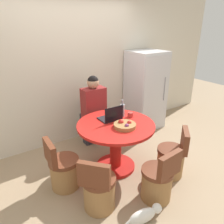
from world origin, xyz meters
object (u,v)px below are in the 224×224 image
Objects in this scene: person_seated at (93,109)px; fruit_bowl at (125,125)px; chair_left_side at (63,171)px; laptop at (111,117)px; chair_near_camera at (158,182)px; cat at (145,215)px; dining_table at (116,138)px; chair_near_left_corner at (99,190)px; bottle at (122,110)px; chair_near_right_corner at (172,159)px; refrigerator at (145,90)px.

fruit_bowl is (-0.02, -0.95, 0.08)m from person_seated.
chair_left_side is 2.39× the size of laptop.
cat is at bearing 21.92° from chair_near_camera.
fruit_bowl is at bearing 89.01° from person_seated.
dining_table is 1.52× the size of chair_near_left_corner.
cat is (-0.55, -1.19, -0.76)m from bottle.
bottle is at bearing -104.51° from chair_near_camera.
chair_near_right_corner is at bearing -38.71° from fruit_bowl.
fruit_bowl reaches higher than chair_near_left_corner.
dining_table is (-1.37, -0.89, -0.29)m from refrigerator.
chair_near_camera is at bearing -85.22° from dining_table.
person_seated reaches higher than fruit_bowl.
refrigerator is 5.94× the size of bottle.
cat is (0.32, -0.47, -0.17)m from chair_near_left_corner.
chair_left_side is 2.38× the size of fruit_bowl.
refrigerator is 1.66m from dining_table.
fruit_bowl is (-0.54, 0.44, 0.53)m from chair_near_right_corner.
refrigerator is at bearing -151.32° from laptop.
person_seated is at bearing 85.95° from dining_table.
chair_near_left_corner is at bearing -26.65° from chair_near_camera.
chair_near_left_corner is (-1.99, -1.45, -0.54)m from refrigerator.
bottle is (0.20, 0.34, 0.07)m from fruit_bowl.
chair_left_side is at bearing -68.37° from chair_near_right_corner.
person_seated is at bearing 106.84° from bottle.
person_seated is (0.89, 0.76, 0.45)m from chair_left_side.
chair_near_camera is (-0.51, -0.24, 0.00)m from chair_near_right_corner.
chair_left_side is at bearing 40.27° from person_seated.
chair_near_camera is 2.39× the size of laptop.
person_seated reaches higher than chair_near_camera.
chair_near_right_corner is 1.55× the size of cat.
chair_near_camera is (-1.30, -1.73, -0.54)m from refrigerator.
cat is (-1.67, -1.91, -0.70)m from refrigerator.
bottle is (-0.34, 0.77, 0.60)m from chair_near_right_corner.
chair_left_side is at bearing -158.72° from refrigerator.
chair_near_camera is at bearing -87.42° from fruit_bowl.
chair_left_side is at bearing 167.36° from fruit_bowl.
chair_left_side is 0.57× the size of person_seated.
chair_near_right_corner and chair_near_left_corner have the same top height.
chair_near_left_corner and chair_near_camera have the same top height.
chair_near_camera is 1.13m from laptop.
dining_table is 0.87m from chair_near_right_corner.
laptop is at bearing -151.32° from refrigerator.
bottle is 0.56× the size of cat.
chair_near_camera is 0.45m from cat.
chair_near_right_corner is at bearing -66.10° from bottle.
laptop is at bearing -91.88° from chair_near_camera.
chair_left_side is at bearing 124.48° from cat.
person_seated is (0.06, 0.79, 0.20)m from dining_table.
fruit_bowl is at bearing -92.20° from chair_near_camera.
dining_table is 0.87m from chair_left_side.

